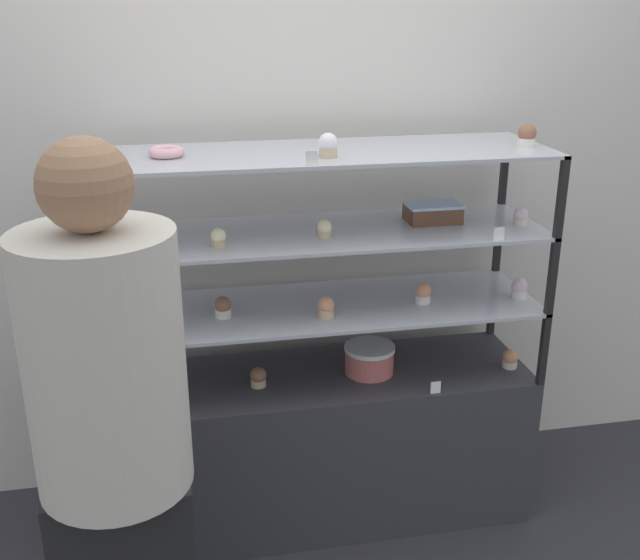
{
  "coord_description": "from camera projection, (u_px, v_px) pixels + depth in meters",
  "views": [
    {
      "loc": [
        -0.47,
        -2.38,
        1.87
      ],
      "look_at": [
        0.0,
        0.0,
        0.96
      ],
      "focal_mm": 42.0,
      "sensor_mm": 36.0,
      "label": 1
    }
  ],
  "objects": [
    {
      "name": "cupcake_6",
      "position": [
        423.0,
        293.0,
        2.64
      ],
      "size": [
        0.06,
        0.06,
        0.07
      ],
      "color": "white",
      "rests_on": "display_riser_lower"
    },
    {
      "name": "price_tag_1",
      "position": [
        166.0,
        337.0,
        2.33
      ],
      "size": [
        0.04,
        0.0,
        0.04
      ],
      "color": "white",
      "rests_on": "display_riser_lower"
    },
    {
      "name": "cupcake_5",
      "position": [
        327.0,
        307.0,
        2.52
      ],
      "size": [
        0.06,
        0.06,
        0.07
      ],
      "color": "#CCB28C",
      "rests_on": "display_riser_lower"
    },
    {
      "name": "cupcake_3",
      "position": [
        110.0,
        326.0,
        2.38
      ],
      "size": [
        0.06,
        0.06,
        0.07
      ],
      "color": "beige",
      "rests_on": "display_riser_lower"
    },
    {
      "name": "cupcake_10",
      "position": [
        324.0,
        229.0,
        2.45
      ],
      "size": [
        0.05,
        0.05,
        0.06
      ],
      "color": "#CCB28C",
      "rests_on": "display_riser_middle"
    },
    {
      "name": "cupcake_12",
      "position": [
        98.0,
        151.0,
        2.25
      ],
      "size": [
        0.06,
        0.06,
        0.08
      ],
      "color": "white",
      "rests_on": "display_riser_upper"
    },
    {
      "name": "back_wall",
      "position": [
        301.0,
        160.0,
        2.82
      ],
      "size": [
        8.0,
        0.05,
        2.6
      ],
      "color": "silver",
      "rests_on": "ground_plane"
    },
    {
      "name": "ground_plane",
      "position": [
        320.0,
        508.0,
        2.93
      ],
      "size": [
        20.0,
        20.0,
        0.0
      ],
      "primitive_type": "plane",
      "color": "#2D2D33"
    },
    {
      "name": "cupcake_7",
      "position": [
        519.0,
        288.0,
        2.69
      ],
      "size": [
        0.06,
        0.06,
        0.07
      ],
      "color": "white",
      "rests_on": "display_riser_lower"
    },
    {
      "name": "price_tag_2",
      "position": [
        499.0,
        234.0,
        2.43
      ],
      "size": [
        0.04,
        0.0,
        0.04
      ],
      "color": "white",
      "rests_on": "display_riser_middle"
    },
    {
      "name": "cupcake_1",
      "position": [
        258.0,
        377.0,
        2.63
      ],
      "size": [
        0.06,
        0.06,
        0.07
      ],
      "color": "#CCB28C",
      "rests_on": "display_base"
    },
    {
      "name": "cupcake_8",
      "position": [
        103.0,
        239.0,
        2.36
      ],
      "size": [
        0.05,
        0.05,
        0.06
      ],
      "color": "#CCB28C",
      "rests_on": "display_riser_middle"
    },
    {
      "name": "cupcake_9",
      "position": [
        218.0,
        238.0,
        2.36
      ],
      "size": [
        0.05,
        0.05,
        0.06
      ],
      "color": "#CCB28C",
      "rests_on": "display_riser_middle"
    },
    {
      "name": "cupcake_14",
      "position": [
        527.0,
        136.0,
        2.5
      ],
      "size": [
        0.06,
        0.06,
        0.08
      ],
      "color": "white",
      "rests_on": "display_riser_upper"
    },
    {
      "name": "display_riser_upper",
      "position": [
        320.0,
        156.0,
        2.44
      ],
      "size": [
        1.53,
        0.47,
        0.27
      ],
      "color": "black",
      "rests_on": "display_riser_middle"
    },
    {
      "name": "layer_cake_centerpiece",
      "position": [
        369.0,
        359.0,
        2.72
      ],
      "size": [
        0.18,
        0.18,
        0.11
      ],
      "color": "#C66660",
      "rests_on": "display_base"
    },
    {
      "name": "cupcake_2",
      "position": [
        510.0,
        359.0,
        2.77
      ],
      "size": [
        0.06,
        0.06,
        0.07
      ],
      "color": "beige",
      "rests_on": "display_base"
    },
    {
      "name": "sheet_cake_frosted",
      "position": [
        433.0,
        212.0,
        2.63
      ],
      "size": [
        0.19,
        0.13,
        0.07
      ],
      "color": "brown",
      "rests_on": "display_riser_middle"
    },
    {
      "name": "display_riser_middle",
      "position": [
        320.0,
        235.0,
        2.54
      ],
      "size": [
        1.53,
        0.47,
        0.27
      ],
      "color": "black",
      "rests_on": "display_riser_lower"
    },
    {
      "name": "display_base",
      "position": [
        320.0,
        444.0,
        2.83
      ],
      "size": [
        1.53,
        0.47,
        0.59
      ],
      "color": "#333338",
      "rests_on": "ground_plane"
    },
    {
      "name": "donut_glazed",
      "position": [
        166.0,
        152.0,
        2.35
      ],
      "size": [
        0.11,
        0.11,
        0.03
      ],
      "color": "#EFB2BC",
      "rests_on": "display_riser_upper"
    },
    {
      "name": "cupcake_0",
      "position": [
        117.0,
        399.0,
        2.49
      ],
      "size": [
        0.06,
        0.06,
        0.07
      ],
      "color": "#CCB28C",
      "rests_on": "display_base"
    },
    {
      "name": "display_riser_lower",
      "position": [
        320.0,
        309.0,
        2.64
      ],
      "size": [
        1.53,
        0.47,
        0.27
      ],
      "color": "black",
      "rests_on": "display_base"
    },
    {
      "name": "price_tag_0",
      "position": [
        436.0,
        387.0,
        2.59
      ],
      "size": [
        0.04,
        0.0,
        0.04
      ],
      "color": "white",
      "rests_on": "display_base"
    },
    {
      "name": "price_tag_3",
      "position": [
        311.0,
        158.0,
        2.22
      ],
      "size": [
        0.04,
        0.0,
        0.04
      ],
      "color": "white",
      "rests_on": "display_riser_upper"
    },
    {
      "name": "cupcake_4",
      "position": [
        223.0,
        307.0,
        2.52
      ],
      "size": [
        0.06,
        0.06,
        0.07
      ],
      "color": "white",
      "rests_on": "display_riser_lower"
    },
    {
      "name": "customer_figure",
      "position": [
        114.0,
        442.0,
        1.83
      ],
      "size": [
        0.37,
        0.37,
        1.6
      ],
      "color": "black",
      "rests_on": "ground_plane"
    },
    {
      "name": "cupcake_11",
      "position": [
        521.0,
        216.0,
        2.6
      ],
      "size": [
        0.05,
        0.05,
        0.06
      ],
      "color": "beige",
      "rests_on": "display_riser_middle"
    },
    {
      "name": "cupcake_13",
      "position": [
        328.0,
        146.0,
        2.33
      ],
      "size": [
        0.06,
        0.06,
        0.08
      ],
      "color": "#CCB28C",
      "rests_on": "display_riser_upper"
    }
  ]
}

